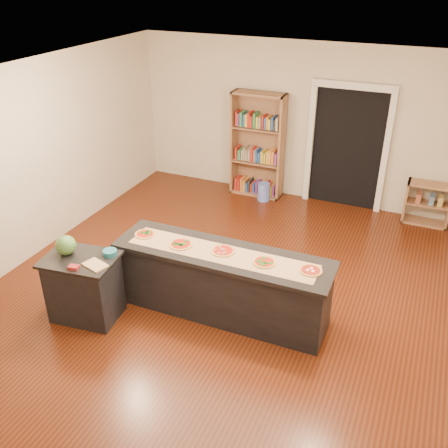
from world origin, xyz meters
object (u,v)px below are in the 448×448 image
at_px(bookshelf, 258,145).
at_px(waste_bin, 264,192).
at_px(side_counter, 84,287).
at_px(watermelon, 66,245).
at_px(low_shelf, 427,204).
at_px(kitchen_island, 222,283).

relative_size(bookshelf, waste_bin, 5.81).
relative_size(side_counter, watermelon, 3.54).
bearing_deg(side_counter, waste_bin, 70.53).
bearing_deg(low_shelf, bookshelf, -179.72).
height_order(kitchen_island, watermelon, watermelon).
height_order(side_counter, bookshelf, bookshelf).
bearing_deg(kitchen_island, waste_bin, 100.21).
xyz_separation_m(kitchen_island, low_shelf, (2.17, 3.57, -0.08)).
xyz_separation_m(low_shelf, watermelon, (-3.89, -4.29, 0.61)).
height_order(bookshelf, watermelon, bookshelf).
xyz_separation_m(kitchen_island, side_counter, (-1.53, -0.74, -0.02)).
relative_size(low_shelf, watermelon, 3.00).
bearing_deg(bookshelf, waste_bin, -43.45).
xyz_separation_m(bookshelf, watermelon, (-0.86, -4.28, 0.01)).
relative_size(bookshelf, low_shelf, 2.64).
xyz_separation_m(bookshelf, waste_bin, (0.23, -0.22, -0.80)).
bearing_deg(side_counter, watermelon, 167.92).
height_order(low_shelf, waste_bin, low_shelf).
bearing_deg(watermelon, waste_bin, 75.00).
bearing_deg(watermelon, kitchen_island, 22.72).
xyz_separation_m(side_counter, watermelon, (-0.20, 0.02, 0.54)).
distance_m(side_counter, bookshelf, 4.38).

